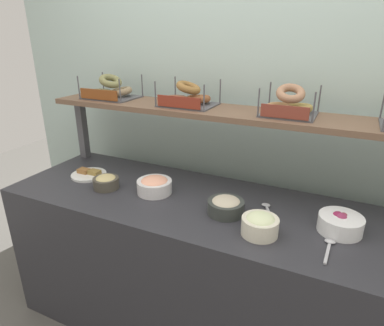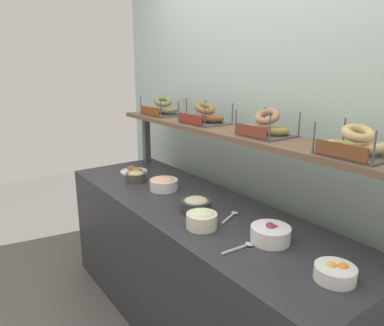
{
  "view_description": "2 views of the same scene",
  "coord_description": "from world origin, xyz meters",
  "px_view_note": "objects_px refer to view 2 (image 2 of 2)",
  "views": [
    {
      "loc": [
        0.55,
        -1.4,
        1.67
      ],
      "look_at": [
        -0.12,
        0.01,
        1.05
      ],
      "focal_mm": 31.24,
      "sensor_mm": 36.0,
      "label": 1
    },
    {
      "loc": [
        1.66,
        -1.21,
        1.66
      ],
      "look_at": [
        -0.13,
        0.08,
        1.07
      ],
      "focal_mm": 34.08,
      "sensor_mm": 36.0,
      "label": 2
    }
  ],
  "objects_px": {
    "bowl_fruit_salad": "(335,272)",
    "bagel_basket_cinnamon_raisin": "(204,117)",
    "bowl_tuna_salad": "(196,204)",
    "serving_spoon_near_plate": "(232,215)",
    "bowl_lox_spread": "(164,183)",
    "bowl_hummus": "(136,176)",
    "bagel_basket_poppy": "(163,109)",
    "serving_plate_white": "(134,171)",
    "bagel_basket_everything": "(266,127)",
    "serving_spoon_by_edge": "(242,247)",
    "bowl_potato_salad": "(202,219)",
    "bagel_basket_plain": "(356,145)",
    "bowl_beet_salad": "(271,234)"
  },
  "relations": [
    {
      "from": "bowl_beet_salad",
      "to": "serving_spoon_by_edge",
      "type": "distance_m",
      "value": 0.16
    },
    {
      "from": "bowl_hummus",
      "to": "bagel_basket_poppy",
      "type": "height_order",
      "value": "bagel_basket_poppy"
    },
    {
      "from": "bowl_potato_salad",
      "to": "bagel_basket_plain",
      "type": "bearing_deg",
      "value": 37.89
    },
    {
      "from": "bagel_basket_plain",
      "to": "bagel_basket_cinnamon_raisin",
      "type": "bearing_deg",
      "value": 178.85
    },
    {
      "from": "bagel_basket_cinnamon_raisin",
      "to": "bagel_basket_plain",
      "type": "bearing_deg",
      "value": -1.15
    },
    {
      "from": "bowl_beet_salad",
      "to": "bowl_hummus",
      "type": "height_order",
      "value": "bowl_beet_salad"
    },
    {
      "from": "serving_plate_white",
      "to": "bagel_basket_everything",
      "type": "height_order",
      "value": "bagel_basket_everything"
    },
    {
      "from": "bagel_basket_poppy",
      "to": "bowl_fruit_salad",
      "type": "bearing_deg",
      "value": -9.74
    },
    {
      "from": "serving_spoon_by_edge",
      "to": "bowl_tuna_salad",
      "type": "bearing_deg",
      "value": 169.88
    },
    {
      "from": "bowl_hummus",
      "to": "bagel_basket_cinnamon_raisin",
      "type": "distance_m",
      "value": 0.66
    },
    {
      "from": "bagel_basket_cinnamon_raisin",
      "to": "bagel_basket_plain",
      "type": "xyz_separation_m",
      "value": [
        1.1,
        -0.02,
        0.0
      ]
    },
    {
      "from": "bowl_fruit_salad",
      "to": "bagel_basket_poppy",
      "type": "xyz_separation_m",
      "value": [
        -1.77,
        0.3,
        0.45
      ]
    },
    {
      "from": "bowl_tuna_salad",
      "to": "serving_spoon_near_plate",
      "type": "distance_m",
      "value": 0.21
    },
    {
      "from": "bagel_basket_poppy",
      "to": "bowl_potato_salad",
      "type": "bearing_deg",
      "value": -21.95
    },
    {
      "from": "bowl_hummus",
      "to": "bagel_basket_plain",
      "type": "relative_size",
      "value": 0.5
    },
    {
      "from": "bowl_fruit_salad",
      "to": "bagel_basket_everything",
      "type": "relative_size",
      "value": 0.6
    },
    {
      "from": "bowl_tuna_salad",
      "to": "bowl_potato_salad",
      "type": "bearing_deg",
      "value": -28.68
    },
    {
      "from": "serving_spoon_near_plate",
      "to": "bagel_basket_cinnamon_raisin",
      "type": "distance_m",
      "value": 0.75
    },
    {
      "from": "serving_spoon_by_edge",
      "to": "bowl_lox_spread",
      "type": "bearing_deg",
      "value": 171.77
    },
    {
      "from": "serving_spoon_near_plate",
      "to": "bowl_tuna_salad",
      "type": "bearing_deg",
      "value": -146.76
    },
    {
      "from": "bowl_hummus",
      "to": "bagel_basket_poppy",
      "type": "bearing_deg",
      "value": 119.33
    },
    {
      "from": "bowl_beet_salad",
      "to": "bagel_basket_everything",
      "type": "relative_size",
      "value": 0.7
    },
    {
      "from": "bowl_fruit_salad",
      "to": "bagel_basket_poppy",
      "type": "distance_m",
      "value": 1.85
    },
    {
      "from": "bowl_hummus",
      "to": "serving_plate_white",
      "type": "bearing_deg",
      "value": 156.53
    },
    {
      "from": "bowl_tuna_salad",
      "to": "serving_spoon_by_edge",
      "type": "distance_m",
      "value": 0.48
    },
    {
      "from": "bowl_tuna_salad",
      "to": "bowl_lox_spread",
      "type": "relative_size",
      "value": 0.93
    },
    {
      "from": "bagel_basket_poppy",
      "to": "serving_plate_white",
      "type": "bearing_deg",
      "value": -90.94
    },
    {
      "from": "bowl_tuna_salad",
      "to": "bagel_basket_plain",
      "type": "bearing_deg",
      "value": 23.18
    },
    {
      "from": "bowl_lox_spread",
      "to": "serving_spoon_near_plate",
      "type": "relative_size",
      "value": 1.15
    },
    {
      "from": "bowl_hummus",
      "to": "bagel_basket_cinnamon_raisin",
      "type": "height_order",
      "value": "bagel_basket_cinnamon_raisin"
    },
    {
      "from": "bagel_basket_cinnamon_raisin",
      "to": "bagel_basket_everything",
      "type": "distance_m",
      "value": 0.56
    },
    {
      "from": "bowl_hummus",
      "to": "bagel_basket_poppy",
      "type": "relative_size",
      "value": 0.45
    },
    {
      "from": "bowl_beet_salad",
      "to": "serving_spoon_by_edge",
      "type": "bearing_deg",
      "value": -101.35
    },
    {
      "from": "serving_spoon_by_edge",
      "to": "bagel_basket_plain",
      "type": "bearing_deg",
      "value": 56.99
    },
    {
      "from": "bowl_tuna_salad",
      "to": "bagel_basket_poppy",
      "type": "height_order",
      "value": "bagel_basket_poppy"
    },
    {
      "from": "bowl_lox_spread",
      "to": "bagel_basket_poppy",
      "type": "relative_size",
      "value": 0.59
    },
    {
      "from": "bowl_fruit_salad",
      "to": "bowl_hummus",
      "type": "bearing_deg",
      "value": -178.07
    },
    {
      "from": "bowl_beet_salad",
      "to": "bagel_basket_plain",
      "type": "bearing_deg",
      "value": 47.31
    },
    {
      "from": "bowl_lox_spread",
      "to": "bagel_basket_plain",
      "type": "distance_m",
      "value": 1.27
    },
    {
      "from": "bowl_fruit_salad",
      "to": "bowl_lox_spread",
      "type": "relative_size",
      "value": 0.85
    },
    {
      "from": "bowl_beet_salad",
      "to": "bowl_lox_spread",
      "type": "xyz_separation_m",
      "value": [
        -0.93,
        -0.02,
        0.0
      ]
    },
    {
      "from": "bagel_basket_cinnamon_raisin",
      "to": "bowl_tuna_salad",
      "type": "bearing_deg",
      "value": -42.62
    },
    {
      "from": "bowl_fruit_salad",
      "to": "bagel_basket_cinnamon_raisin",
      "type": "relative_size",
      "value": 0.53
    },
    {
      "from": "bagel_basket_cinnamon_raisin",
      "to": "bagel_basket_everything",
      "type": "bearing_deg",
      "value": 0.39
    },
    {
      "from": "bowl_potato_salad",
      "to": "bagel_basket_everything",
      "type": "height_order",
      "value": "bagel_basket_everything"
    },
    {
      "from": "bowl_lox_spread",
      "to": "bagel_basket_everything",
      "type": "xyz_separation_m",
      "value": [
        0.62,
        0.29,
        0.43
      ]
    },
    {
      "from": "bowl_hummus",
      "to": "serving_spoon_by_edge",
      "type": "relative_size",
      "value": 0.81
    },
    {
      "from": "serving_spoon_near_plate",
      "to": "bagel_basket_cinnamon_raisin",
      "type": "xyz_separation_m",
      "value": [
        -0.54,
        0.22,
        0.47
      ]
    },
    {
      "from": "bowl_hummus",
      "to": "bagel_basket_everything",
      "type": "distance_m",
      "value": 1.06
    },
    {
      "from": "bowl_beet_salad",
      "to": "bowl_lox_spread",
      "type": "distance_m",
      "value": 0.93
    }
  ]
}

